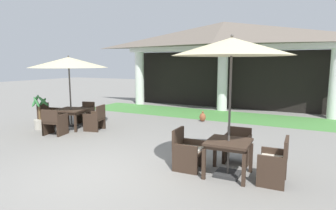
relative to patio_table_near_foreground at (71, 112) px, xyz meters
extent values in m
plane|color=gray|center=(3.63, -2.99, -0.61)|extent=(60.00, 60.00, 0.00)
cylinder|color=white|center=(-1.16, 6.32, 0.84)|extent=(0.50, 0.50, 2.90)
cylinder|color=white|center=(3.63, 6.32, 0.84)|extent=(0.50, 0.50, 2.90)
cylinder|color=white|center=(8.42, 6.32, 0.84)|extent=(0.50, 0.50, 2.90)
cube|color=white|center=(3.63, 6.32, 2.42)|extent=(10.37, 0.70, 0.24)
pyramid|color=#665B51|center=(3.63, 6.32, 3.09)|extent=(10.77, 2.50, 1.11)
cube|color=black|center=(3.63, 7.22, 0.84)|extent=(10.17, 0.16, 2.90)
cube|color=#47843D|center=(3.63, 4.87, -0.60)|extent=(12.57, 2.59, 0.01)
cube|color=#38281E|center=(0.00, 0.00, 0.07)|extent=(1.15, 1.15, 0.05)
cube|color=#38281E|center=(0.00, 0.00, 0.00)|extent=(1.06, 1.06, 0.09)
cube|color=#38281E|center=(-0.35, -0.53, -0.32)|extent=(0.08, 0.08, 0.57)
cube|color=#38281E|center=(0.53, -0.35, -0.32)|extent=(0.08, 0.08, 0.57)
cube|color=#38281E|center=(-0.53, 0.35, -0.32)|extent=(0.08, 0.08, 0.57)
cube|color=#38281E|center=(0.35, 0.53, -0.32)|extent=(0.08, 0.08, 0.57)
cube|color=#2D2D2D|center=(0.00, 0.00, -0.56)|extent=(0.42, 0.42, 0.09)
cylinder|color=#4C4742|center=(0.00, 0.00, 0.55)|extent=(0.05, 0.05, 2.31)
cone|color=beige|center=(0.00, 0.00, 1.74)|extent=(2.67, 2.67, 0.36)
sphere|color=#4C4742|center=(0.00, 0.00, 1.95)|extent=(0.06, 0.06, 0.06)
cube|color=#38281E|center=(0.19, -0.89, -0.18)|extent=(0.69, 0.65, 0.07)
cube|color=silver|center=(0.19, -0.89, -0.12)|extent=(0.64, 0.60, 0.05)
cube|color=#38281E|center=(0.24, -1.14, 0.05)|extent=(0.59, 0.18, 0.39)
cube|color=#38281E|center=(-0.08, -0.95, -0.27)|extent=(0.17, 0.55, 0.67)
cube|color=#38281E|center=(0.46, -0.84, -0.27)|extent=(0.17, 0.55, 0.67)
cube|color=#38281E|center=(-0.13, -0.71, -0.41)|extent=(0.07, 0.07, 0.39)
cube|color=#38281E|center=(0.40, -0.60, -0.41)|extent=(0.07, 0.07, 0.39)
cube|color=#38281E|center=(-0.03, -1.19, -0.41)|extent=(0.07, 0.07, 0.39)
cube|color=#38281E|center=(0.50, -1.08, -0.41)|extent=(0.07, 0.07, 0.39)
cube|color=#38281E|center=(-0.89, -0.19, -0.19)|extent=(0.66, 0.69, 0.07)
cube|color=silver|center=(-0.89, -0.19, -0.13)|extent=(0.61, 0.64, 0.05)
cube|color=#38281E|center=(-1.14, -0.24, 0.05)|extent=(0.18, 0.59, 0.41)
cube|color=#38281E|center=(-0.95, 0.08, -0.27)|extent=(0.55, 0.17, 0.68)
cube|color=#38281E|center=(-0.84, -0.46, -0.27)|extent=(0.55, 0.17, 0.68)
cube|color=#38281E|center=(-0.71, 0.13, -0.42)|extent=(0.07, 0.07, 0.38)
cube|color=#38281E|center=(-0.60, -0.40, -0.42)|extent=(0.07, 0.07, 0.38)
cube|color=#38281E|center=(-1.19, 0.02, -0.42)|extent=(0.07, 0.07, 0.38)
cube|color=#38281E|center=(-1.08, -0.50, -0.42)|extent=(0.07, 0.07, 0.38)
cube|color=#38281E|center=(-0.19, 0.89, -0.22)|extent=(0.63, 0.67, 0.07)
cube|color=silver|center=(-0.19, 0.89, -0.16)|extent=(0.58, 0.62, 0.05)
cube|color=#38281E|center=(-0.24, 1.15, 0.01)|extent=(0.52, 0.17, 0.39)
cube|color=#38281E|center=(0.05, 0.94, -0.30)|extent=(0.18, 0.58, 0.62)
cube|color=#38281E|center=(-0.42, 0.84, -0.30)|extent=(0.18, 0.58, 0.62)
cube|color=#38281E|center=(0.09, 0.69, -0.43)|extent=(0.07, 0.07, 0.35)
cube|color=#38281E|center=(-0.36, 0.59, -0.43)|extent=(0.07, 0.07, 0.35)
cube|color=#38281E|center=(-0.01, 1.19, -0.43)|extent=(0.07, 0.07, 0.35)
cube|color=#38281E|center=(-0.47, 1.10, -0.43)|extent=(0.07, 0.07, 0.35)
cube|color=#38281E|center=(0.89, 0.19, -0.22)|extent=(0.65, 0.68, 0.07)
cube|color=silver|center=(0.89, 0.19, -0.16)|extent=(0.60, 0.62, 0.05)
cube|color=#38281E|center=(1.14, 0.24, 0.04)|extent=(0.18, 0.58, 0.45)
cube|color=#38281E|center=(0.95, -0.08, -0.30)|extent=(0.54, 0.17, 0.61)
cube|color=#38281E|center=(0.84, 0.45, -0.30)|extent=(0.54, 0.17, 0.61)
cube|color=#38281E|center=(0.71, -0.12, -0.43)|extent=(0.07, 0.07, 0.36)
cube|color=#38281E|center=(0.60, 0.39, -0.43)|extent=(0.07, 0.07, 0.36)
cube|color=#38281E|center=(1.18, -0.02, -0.43)|extent=(0.07, 0.07, 0.36)
cube|color=#38281E|center=(1.08, 0.49, -0.43)|extent=(0.07, 0.07, 0.36)
cube|color=#38281E|center=(6.15, -1.72, 0.11)|extent=(0.89, 0.89, 0.05)
cube|color=#38281E|center=(6.15, -1.72, 0.06)|extent=(0.82, 0.82, 0.06)
cube|color=#38281E|center=(5.76, -2.13, -0.29)|extent=(0.07, 0.07, 0.63)
cube|color=#38281E|center=(6.55, -2.11, -0.29)|extent=(0.07, 0.07, 0.63)
cube|color=#38281E|center=(5.74, -1.34, -0.29)|extent=(0.07, 0.07, 0.63)
cube|color=#38281E|center=(6.53, -1.32, -0.29)|extent=(0.07, 0.07, 0.63)
cube|color=#2D2D2D|center=(6.15, -1.72, -0.57)|extent=(0.50, 0.50, 0.07)
cylinder|color=#4C4742|center=(6.15, -1.72, 0.70)|extent=(0.05, 0.05, 2.61)
cone|color=beige|center=(6.15, -1.72, 2.04)|extent=(2.38, 2.38, 0.35)
sphere|color=#4C4742|center=(6.15, -1.72, 2.24)|extent=(0.06, 0.06, 0.06)
cube|color=#38281E|center=(5.28, -1.75, -0.21)|extent=(0.58, 0.57, 0.07)
cube|color=silver|center=(5.28, -1.75, -0.15)|extent=(0.54, 0.52, 0.05)
cube|color=#38281E|center=(5.02, -1.76, 0.06)|extent=(0.08, 0.55, 0.46)
cube|color=#38281E|center=(5.27, -1.49, -0.30)|extent=(0.57, 0.08, 0.61)
cube|color=#38281E|center=(5.29, -2.01, -0.30)|extent=(0.57, 0.08, 0.61)
cube|color=#38281E|center=(5.53, -1.49, -0.43)|extent=(0.06, 0.06, 0.37)
cube|color=#38281E|center=(5.54, -1.99, -0.43)|extent=(0.06, 0.06, 0.37)
cube|color=#38281E|center=(5.02, -1.51, -0.43)|extent=(0.06, 0.06, 0.37)
cube|color=#38281E|center=(5.03, -2.01, -0.43)|extent=(0.06, 0.06, 0.37)
cube|color=#38281E|center=(7.01, -1.70, -0.19)|extent=(0.52, 0.63, 0.07)
cube|color=silver|center=(7.01, -1.70, -0.13)|extent=(0.48, 0.58, 0.05)
cube|color=#38281E|center=(7.24, -1.69, 0.08)|extent=(0.08, 0.61, 0.47)
cube|color=#38281E|center=(7.02, -1.99, -0.30)|extent=(0.50, 0.07, 0.62)
cube|color=#38281E|center=(7.00, -1.41, -0.30)|extent=(0.50, 0.07, 0.62)
cube|color=#38281E|center=(6.80, -1.98, -0.42)|extent=(0.06, 0.06, 0.38)
cube|color=#38281E|center=(6.78, -1.43, -0.42)|extent=(0.06, 0.06, 0.38)
cube|color=#38281E|center=(7.24, -1.97, -0.42)|extent=(0.06, 0.06, 0.38)
cube|color=#38281E|center=(7.23, -1.41, -0.42)|extent=(0.06, 0.06, 0.38)
cube|color=#38281E|center=(6.12, -0.86, -0.21)|extent=(0.58, 0.51, 0.07)
cube|color=silver|center=(6.12, -0.86, -0.15)|extent=(0.53, 0.47, 0.05)
cube|color=#38281E|center=(6.11, -0.63, 0.01)|extent=(0.57, 0.08, 0.37)
cube|color=#38281E|center=(6.38, -0.85, -0.28)|extent=(0.07, 0.49, 0.66)
cube|color=#38281E|center=(5.86, -0.87, -0.28)|extent=(0.07, 0.49, 0.66)
cube|color=#38281E|center=(6.38, -1.07, -0.43)|extent=(0.06, 0.06, 0.36)
cube|color=#38281E|center=(5.87, -1.08, -0.43)|extent=(0.06, 0.06, 0.36)
cube|color=#38281E|center=(6.37, -0.63, -0.43)|extent=(0.06, 0.06, 0.36)
cube|color=#38281E|center=(5.86, -0.65, -0.43)|extent=(0.06, 0.06, 0.36)
cylinder|color=#B2AD9E|center=(-0.96, -0.54, -0.44)|extent=(0.40, 0.40, 0.34)
cylinder|color=brown|center=(-0.96, -0.54, -0.04)|extent=(0.07, 0.07, 0.47)
ellipsoid|color=#387F42|center=(-0.74, -0.52, 0.39)|extent=(0.15, 0.52, 0.46)
ellipsoid|color=#387F42|center=(-0.97, -0.38, 0.34)|extent=(0.40, 0.11, 0.36)
ellipsoid|color=#387F42|center=(-1.12, -0.56, 0.39)|extent=(0.13, 0.39, 0.45)
ellipsoid|color=#387F42|center=(-0.95, -0.64, 0.37)|extent=(0.30, 0.14, 0.40)
ellipsoid|color=brown|center=(3.74, 3.30, -0.44)|extent=(0.25, 0.25, 0.34)
sphere|color=brown|center=(3.74, 3.30, -0.23)|extent=(0.08, 0.08, 0.08)
camera|label=1|loc=(7.63, -7.39, 1.73)|focal=30.74mm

